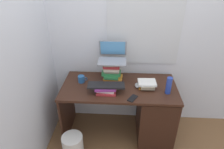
{
  "coord_description": "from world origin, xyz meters",
  "views": [
    {
      "loc": [
        0.03,
        -2.02,
        2.07
      ],
      "look_at": [
        -0.09,
        -0.04,
        0.94
      ],
      "focal_mm": 31.72,
      "sensor_mm": 36.0,
      "label": 1
    }
  ],
  "objects_px": {
    "cell_phone": "(133,98)",
    "wastebasket": "(73,146)",
    "computer_mouse": "(137,85)",
    "keyboard": "(106,85)",
    "book_stack_side": "(147,84)",
    "book_stack_keyboard_riser": "(106,89)",
    "desk": "(146,111)",
    "mug": "(81,79)",
    "water_bottle": "(169,86)",
    "book_stack_tall": "(112,72)",
    "laptop": "(112,56)"
  },
  "relations": [
    {
      "from": "desk",
      "to": "wastebasket",
      "type": "distance_m",
      "value": 1.0
    },
    {
      "from": "computer_mouse",
      "to": "water_bottle",
      "type": "distance_m",
      "value": 0.37
    },
    {
      "from": "cell_phone",
      "to": "book_stack_side",
      "type": "bearing_deg",
      "value": 84.99
    },
    {
      "from": "desk",
      "to": "book_stack_keyboard_riser",
      "type": "bearing_deg",
      "value": -167.18
    },
    {
      "from": "desk",
      "to": "mug",
      "type": "relative_size",
      "value": 11.84
    },
    {
      "from": "computer_mouse",
      "to": "mug",
      "type": "relative_size",
      "value": 0.89
    },
    {
      "from": "book_stack_tall",
      "to": "book_stack_keyboard_riser",
      "type": "xyz_separation_m",
      "value": [
        -0.06,
        -0.25,
        -0.09
      ]
    },
    {
      "from": "laptop",
      "to": "computer_mouse",
      "type": "bearing_deg",
      "value": -28.37
    },
    {
      "from": "book_stack_keyboard_riser",
      "to": "book_stack_side",
      "type": "bearing_deg",
      "value": 15.39
    },
    {
      "from": "computer_mouse",
      "to": "water_bottle",
      "type": "height_order",
      "value": "water_bottle"
    },
    {
      "from": "book_stack_tall",
      "to": "wastebasket",
      "type": "bearing_deg",
      "value": -128.9
    },
    {
      "from": "wastebasket",
      "to": "computer_mouse",
      "type": "bearing_deg",
      "value": 29.93
    },
    {
      "from": "book_stack_tall",
      "to": "mug",
      "type": "bearing_deg",
      "value": -172.61
    },
    {
      "from": "book_stack_side",
      "to": "mug",
      "type": "height_order",
      "value": "mug"
    },
    {
      "from": "book_stack_side",
      "to": "cell_phone",
      "type": "bearing_deg",
      "value": -125.92
    },
    {
      "from": "book_stack_side",
      "to": "keyboard",
      "type": "distance_m",
      "value": 0.5
    },
    {
      "from": "water_bottle",
      "to": "wastebasket",
      "type": "relative_size",
      "value": 0.65
    },
    {
      "from": "desk",
      "to": "book_stack_side",
      "type": "height_order",
      "value": "book_stack_side"
    },
    {
      "from": "mug",
      "to": "computer_mouse",
      "type": "bearing_deg",
      "value": -4.88
    },
    {
      "from": "book_stack_keyboard_riser",
      "to": "computer_mouse",
      "type": "distance_m",
      "value": 0.4
    },
    {
      "from": "book_stack_tall",
      "to": "desk",
      "type": "bearing_deg",
      "value": -17.15
    },
    {
      "from": "mug",
      "to": "water_bottle",
      "type": "bearing_deg",
      "value": -9.78
    },
    {
      "from": "desk",
      "to": "keyboard",
      "type": "distance_m",
      "value": 0.67
    },
    {
      "from": "laptop",
      "to": "mug",
      "type": "relative_size",
      "value": 2.87
    },
    {
      "from": "computer_mouse",
      "to": "cell_phone",
      "type": "xyz_separation_m",
      "value": [
        -0.06,
        -0.25,
        -0.01
      ]
    },
    {
      "from": "keyboard",
      "to": "wastebasket",
      "type": "height_order",
      "value": "keyboard"
    },
    {
      "from": "book_stack_side",
      "to": "book_stack_tall",
      "type": "bearing_deg",
      "value": 164.07
    },
    {
      "from": "laptop",
      "to": "keyboard",
      "type": "height_order",
      "value": "laptop"
    },
    {
      "from": "water_bottle",
      "to": "cell_phone",
      "type": "bearing_deg",
      "value": -161.73
    },
    {
      "from": "mug",
      "to": "water_bottle",
      "type": "distance_m",
      "value": 1.05
    },
    {
      "from": "keyboard",
      "to": "mug",
      "type": "height_order",
      "value": "keyboard"
    },
    {
      "from": "computer_mouse",
      "to": "keyboard",
      "type": "bearing_deg",
      "value": -159.04
    },
    {
      "from": "computer_mouse",
      "to": "cell_phone",
      "type": "height_order",
      "value": "computer_mouse"
    },
    {
      "from": "book_stack_side",
      "to": "computer_mouse",
      "type": "bearing_deg",
      "value": 173.67
    },
    {
      "from": "book_stack_tall",
      "to": "wastebasket",
      "type": "height_order",
      "value": "book_stack_tall"
    },
    {
      "from": "keyboard",
      "to": "wastebasket",
      "type": "relative_size",
      "value": 1.35
    },
    {
      "from": "wastebasket",
      "to": "cell_phone",
      "type": "bearing_deg",
      "value": 14.61
    },
    {
      "from": "computer_mouse",
      "to": "wastebasket",
      "type": "relative_size",
      "value": 0.33
    },
    {
      "from": "book_stack_side",
      "to": "water_bottle",
      "type": "distance_m",
      "value": 0.26
    },
    {
      "from": "book_stack_tall",
      "to": "water_bottle",
      "type": "bearing_deg",
      "value": -19.19
    },
    {
      "from": "book_stack_keyboard_riser",
      "to": "water_bottle",
      "type": "distance_m",
      "value": 0.71
    },
    {
      "from": "book_stack_tall",
      "to": "book_stack_side",
      "type": "height_order",
      "value": "book_stack_tall"
    },
    {
      "from": "laptop",
      "to": "water_bottle",
      "type": "xyz_separation_m",
      "value": [
        0.65,
        -0.29,
        -0.22
      ]
    },
    {
      "from": "computer_mouse",
      "to": "cell_phone",
      "type": "distance_m",
      "value": 0.26
    },
    {
      "from": "book_stack_side",
      "to": "book_stack_keyboard_riser",
      "type": "bearing_deg",
      "value": -164.61
    },
    {
      "from": "cell_phone",
      "to": "wastebasket",
      "type": "relative_size",
      "value": 0.44
    },
    {
      "from": "mug",
      "to": "wastebasket",
      "type": "relative_size",
      "value": 0.38
    },
    {
      "from": "book_stack_side",
      "to": "wastebasket",
      "type": "relative_size",
      "value": 0.7
    },
    {
      "from": "desk",
      "to": "book_stack_keyboard_riser",
      "type": "distance_m",
      "value": 0.64
    },
    {
      "from": "book_stack_tall",
      "to": "wastebasket",
      "type": "distance_m",
      "value": 1.01
    }
  ]
}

